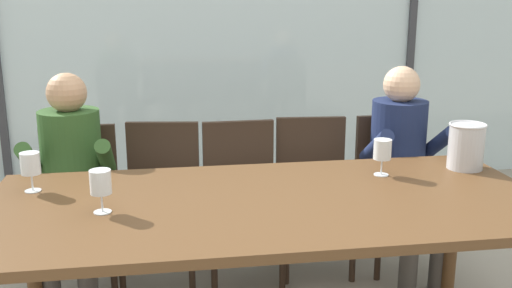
# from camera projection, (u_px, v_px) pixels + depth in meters

# --- Properties ---
(ground) EXTENTS (14.00, 14.00, 0.00)m
(ground) POSITION_uv_depth(u_px,v_px,m) (240.00, 262.00, 3.60)
(ground) COLOR #9E9384
(window_glass_panel) EXTENTS (7.55, 0.03, 2.60)m
(window_glass_panel) POSITION_uv_depth(u_px,v_px,m) (214.00, 31.00, 4.77)
(window_glass_panel) COLOR silver
(window_glass_panel) RESTS_ON ground
(window_mullion_right) EXTENTS (0.06, 0.06, 2.60)m
(window_mullion_right) POSITION_uv_depth(u_px,v_px,m) (412.00, 30.00, 5.01)
(window_mullion_right) COLOR #38383D
(window_mullion_right) RESTS_ON ground
(hillside_vineyard) EXTENTS (13.55, 2.40, 2.01)m
(hillside_vineyard) POSITION_uv_depth(u_px,v_px,m) (194.00, 39.00, 7.89)
(hillside_vineyard) COLOR #477A38
(hillside_vineyard) RESTS_ON ground
(dining_table) EXTENTS (2.35, 1.05, 0.77)m
(dining_table) POSITION_uv_depth(u_px,v_px,m) (269.00, 214.00, 2.47)
(dining_table) COLOR brown
(dining_table) RESTS_ON ground
(chair_near_curtain) EXTENTS (0.44, 0.44, 0.88)m
(chair_near_curtain) POSITION_uv_depth(u_px,v_px,m) (79.00, 193.00, 3.28)
(chair_near_curtain) COLOR #332319
(chair_near_curtain) RESTS_ON ground
(chair_left_of_center) EXTENTS (0.50, 0.50, 0.88)m
(chair_left_of_center) POSITION_uv_depth(u_px,v_px,m) (162.00, 188.00, 3.36)
(chair_left_of_center) COLOR #332319
(chair_left_of_center) RESTS_ON ground
(chair_center) EXTENTS (0.45, 0.45, 0.88)m
(chair_center) POSITION_uv_depth(u_px,v_px,m) (240.00, 187.00, 3.39)
(chair_center) COLOR #332319
(chair_center) RESTS_ON ground
(chair_right_of_center) EXTENTS (0.47, 0.47, 0.88)m
(chair_right_of_center) POSITION_uv_depth(u_px,v_px,m) (313.00, 181.00, 3.49)
(chair_right_of_center) COLOR #332319
(chair_right_of_center) RESTS_ON ground
(chair_near_window_right) EXTENTS (0.44, 0.44, 0.88)m
(chair_near_window_right) POSITION_uv_depth(u_px,v_px,m) (394.00, 178.00, 3.55)
(chair_near_window_right) COLOR #332319
(chair_near_window_right) RESTS_ON ground
(person_olive_shirt) EXTENTS (0.46, 0.61, 1.20)m
(person_olive_shirt) POSITION_uv_depth(u_px,v_px,m) (71.00, 171.00, 3.09)
(person_olive_shirt) COLOR #2D5123
(person_olive_shirt) RESTS_ON ground
(person_navy_polo) EXTENTS (0.48, 0.62, 1.20)m
(person_navy_polo) POSITION_uv_depth(u_px,v_px,m) (403.00, 157.00, 3.37)
(person_navy_polo) COLOR #192347
(person_navy_polo) RESTS_ON ground
(ice_bucket_primary) EXTENTS (0.18, 0.18, 0.23)m
(ice_bucket_primary) POSITION_uv_depth(u_px,v_px,m) (466.00, 145.00, 2.85)
(ice_bucket_primary) COLOR #B7B7BC
(ice_bucket_primary) RESTS_ON dining_table
(wine_glass_by_left_taster) EXTENTS (0.08, 0.08, 0.17)m
(wine_glass_by_left_taster) POSITION_uv_depth(u_px,v_px,m) (30.00, 165.00, 2.52)
(wine_glass_by_left_taster) COLOR silver
(wine_glass_by_left_taster) RESTS_ON dining_table
(wine_glass_near_bucket) EXTENTS (0.08, 0.08, 0.17)m
(wine_glass_near_bucket) POSITION_uv_depth(u_px,v_px,m) (382.00, 150.00, 2.74)
(wine_glass_near_bucket) COLOR silver
(wine_glass_near_bucket) RESTS_ON dining_table
(wine_glass_center_pour) EXTENTS (0.08, 0.08, 0.17)m
(wine_glass_center_pour) POSITION_uv_depth(u_px,v_px,m) (101.00, 184.00, 2.27)
(wine_glass_center_pour) COLOR silver
(wine_glass_center_pour) RESTS_ON dining_table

